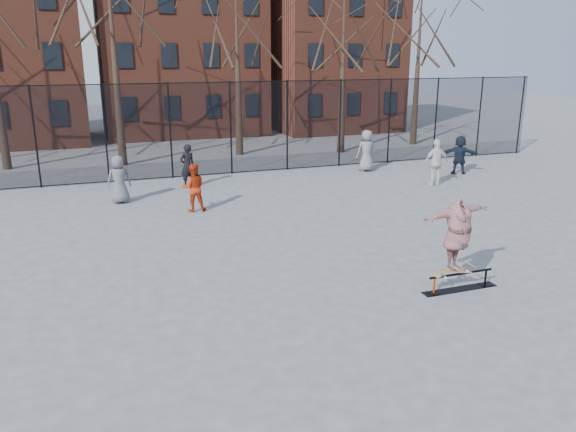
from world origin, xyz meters
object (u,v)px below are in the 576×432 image
object	(u,v)px
skater	(458,235)
bystander_grey	(119,179)
bystander_black	(187,166)
bystander_navy	(460,155)
skate_rail	(460,283)
bystander_extra	(366,151)
skateboard	(454,271)
bystander_red	(194,188)
bystander_white	(436,162)

from	to	relation	value
skater	bystander_grey	world-z (taller)	skater
skater	bystander_black	xyz separation A→B (m)	(-3.80, 12.14, -0.47)
skater	bystander_grey	size ratio (longest dim) A/B	1.16
skater	bystander_navy	xyz separation A→B (m)	(7.91, 10.66, -0.48)
bystander_black	skate_rail	bearing A→B (deg)	90.00
bystander_navy	bystander_extra	distance (m)	4.07
skater	bystander_navy	world-z (taller)	skater
bystander_black	bystander_navy	distance (m)	11.81
skateboard	bystander_navy	xyz separation A→B (m)	(7.91, 10.66, 0.39)
bystander_red	skateboard	bearing A→B (deg)	124.34
bystander_navy	bystander_extra	xyz separation A→B (m)	(-3.60, 1.89, 0.08)
skate_rail	skater	world-z (taller)	skater
bystander_grey	bystander_extra	world-z (taller)	bystander_extra
skateboard	skater	size ratio (longest dim) A/B	0.45
skate_rail	bystander_black	bearing A→B (deg)	108.20
bystander_red	bystander_extra	xyz separation A→B (m)	(8.54, 3.97, 0.12)
skater	bystander_black	size ratio (longest dim) A/B	1.16
skate_rail	bystander_red	xyz separation A→B (m)	(-4.42, 8.58, 0.65)
skate_rail	bystander_navy	xyz separation A→B (m)	(7.72, 10.66, 0.69)
bystander_red	bystander_navy	bearing A→B (deg)	-162.20
skate_rail	bystander_red	distance (m)	9.67
bystander_navy	bystander_red	bearing A→B (deg)	43.94
bystander_black	bystander_white	xyz separation A→B (m)	(9.44, -3.05, 0.07)
bystander_grey	bystander_navy	world-z (taller)	bystander_grey
skateboard	bystander_navy	world-z (taller)	bystander_navy
bystander_extra	skater	bearing A→B (deg)	71.49
bystander_black	bystander_extra	size ratio (longest dim) A/B	0.93
bystander_grey	bystander_red	size ratio (longest dim) A/B	1.06
skateboard	bystander_black	bearing A→B (deg)	107.39
skater	bystander_white	world-z (taller)	skater
skater	bystander_extra	world-z (taller)	skater
bystander_grey	bystander_black	xyz separation A→B (m)	(2.71, 1.63, 0.00)
bystander_grey	bystander_white	distance (m)	12.23
bystander_black	bystander_navy	world-z (taller)	bystander_black
skater	bystander_extra	bearing A→B (deg)	57.48
skateboard	bystander_red	xyz separation A→B (m)	(-4.23, 8.58, 0.35)
skateboard	bystander_extra	xyz separation A→B (m)	(4.31, 12.55, 0.47)
skateboard	bystander_white	world-z (taller)	bystander_white
bystander_red	bystander_white	bearing A→B (deg)	-168.94
bystander_red	bystander_white	xyz separation A→B (m)	(9.86, 0.51, 0.12)
skateboard	bystander_red	size ratio (longest dim) A/B	0.55
skateboard	bystander_black	size ratio (longest dim) A/B	0.52
bystander_white	bystander_navy	bearing A→B (deg)	-141.79
bystander_red	bystander_extra	size ratio (longest dim) A/B	0.87
skate_rail	bystander_navy	bearing A→B (deg)	54.08
bystander_white	bystander_extra	world-z (taller)	bystander_white
bystander_white	bystander_navy	distance (m)	2.76
bystander_grey	bystander_black	distance (m)	3.16
skate_rail	skater	size ratio (longest dim) A/B	0.93
bystander_extra	bystander_red	bearing A→B (deg)	25.39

